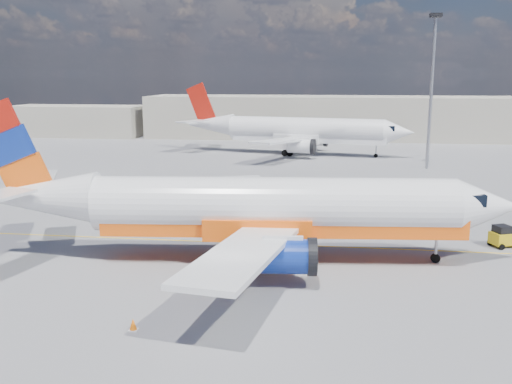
# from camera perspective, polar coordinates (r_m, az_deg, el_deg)

# --- Properties ---
(ground) EXTENTS (240.00, 240.00, 0.00)m
(ground) POSITION_cam_1_polar(r_m,az_deg,el_deg) (39.14, -1.37, -6.41)
(ground) COLOR slate
(ground) RESTS_ON ground
(taxi_line) EXTENTS (70.00, 0.15, 0.01)m
(taxi_line) POSITION_cam_1_polar(r_m,az_deg,el_deg) (41.97, -0.72, -5.14)
(taxi_line) COLOR yellow
(taxi_line) RESTS_ON ground
(terminal_main) EXTENTS (70.00, 14.00, 8.00)m
(terminal_main) POSITION_cam_1_polar(r_m,az_deg,el_deg) (112.03, 7.32, 7.43)
(terminal_main) COLOR #BFB6A4
(terminal_main) RESTS_ON ground
(terminal_annex) EXTENTS (26.00, 10.00, 6.00)m
(terminal_annex) POSITION_cam_1_polar(r_m,az_deg,el_deg) (120.42, -17.42, 6.81)
(terminal_annex) COLOR #BFB6A4
(terminal_annex) RESTS_ON ground
(main_jet) EXTENTS (35.47, 27.95, 10.76)m
(main_jet) POSITION_cam_1_polar(r_m,az_deg,el_deg) (37.27, 0.11, -1.61)
(main_jet) COLOR white
(main_jet) RESTS_ON ground
(second_jet) EXTENTS (36.07, 28.00, 10.89)m
(second_jet) POSITION_cam_1_polar(r_m,az_deg,el_deg) (88.24, 4.25, 6.12)
(second_jet) COLOR white
(second_jet) RESTS_ON ground
(gse_tug) EXTENTS (2.53, 2.13, 1.59)m
(gse_tug) POSITION_cam_1_polar(r_m,az_deg,el_deg) (44.74, 23.70, -4.09)
(gse_tug) COLOR black
(gse_tug) RESTS_ON ground
(traffic_cone) EXTENTS (0.43, 0.43, 0.60)m
(traffic_cone) POSITION_cam_1_polar(r_m,az_deg,el_deg) (28.91, -12.19, -12.83)
(traffic_cone) COLOR white
(traffic_cone) RESTS_ON ground
(floodlight_mast) EXTENTS (1.43, 1.43, 19.60)m
(floodlight_mast) POSITION_cam_1_polar(r_m,az_deg,el_deg) (77.21, 17.20, 10.88)
(floodlight_mast) COLOR #9F9EA6
(floodlight_mast) RESTS_ON ground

